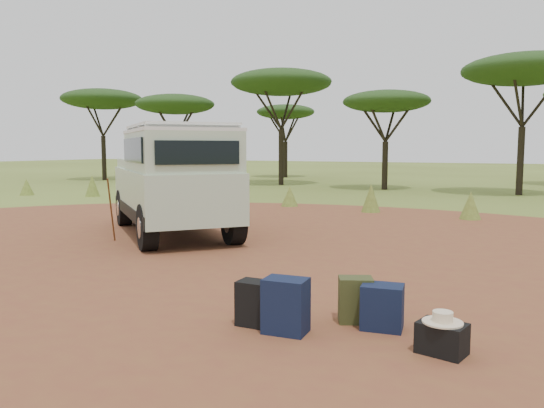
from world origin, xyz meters
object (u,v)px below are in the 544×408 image
at_px(duffel_navy, 382,307).
at_px(safari_vehicle, 174,183).
at_px(backpack_olive, 355,300).
at_px(hard_case, 442,339).
at_px(backpack_black, 255,303).
at_px(walking_staff, 111,210).
at_px(backpack_navy, 286,306).

bearing_deg(duffel_navy, safari_vehicle, 136.93).
height_order(backpack_olive, hard_case, backpack_olive).
relative_size(backpack_black, hard_case, 1.16).
relative_size(walking_staff, hard_case, 3.22).
xyz_separation_m(walking_staff, hard_case, (7.31, -3.27, -0.54)).
distance_m(safari_vehicle, backpack_navy, 7.08).
bearing_deg(backpack_black, safari_vehicle, 133.91).
relative_size(backpack_black, duffel_navy, 1.02).
bearing_deg(backpack_navy, walking_staff, 144.50).
distance_m(walking_staff, duffel_navy, 7.19).
distance_m(safari_vehicle, hard_case, 8.27).
distance_m(walking_staff, backpack_black, 6.26).
distance_m(safari_vehicle, walking_staff, 1.62).
relative_size(backpack_navy, backpack_olive, 1.14).
bearing_deg(safari_vehicle, backpack_black, -4.19).
relative_size(backpack_olive, duffel_navy, 1.05).
bearing_deg(walking_staff, safari_vehicle, 39.11).
bearing_deg(duffel_navy, backpack_navy, -154.97).
height_order(walking_staff, duffel_navy, walking_staff).
bearing_deg(safari_vehicle, duffel_navy, 6.06).
relative_size(backpack_olive, hard_case, 1.19).
height_order(backpack_black, backpack_olive, backpack_olive).
bearing_deg(backpack_navy, hard_case, 0.31).
distance_m(safari_vehicle, backpack_black, 6.75).
bearing_deg(walking_staff, duffel_navy, -51.54).
bearing_deg(hard_case, safari_vehicle, 157.93).
bearing_deg(backpack_navy, duffel_navy, 28.35).
xyz_separation_m(backpack_olive, hard_case, (1.05, -0.54, -0.11)).
relative_size(walking_staff, backpack_olive, 2.71).
xyz_separation_m(backpack_black, backpack_olive, (0.99, 0.61, 0.01)).
bearing_deg(safari_vehicle, backpack_navy, -2.14).
xyz_separation_m(backpack_navy, duffel_navy, (0.91, 0.59, -0.05)).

